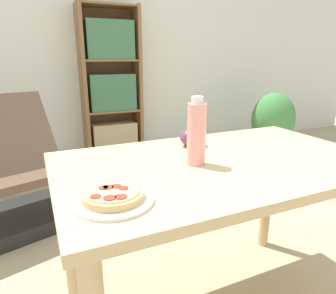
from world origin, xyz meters
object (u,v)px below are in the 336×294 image
grape_bunch (192,137)px  drink_bottle (196,133)px  bookshelf (112,90)px  potted_plant_floor (273,121)px  lounge_chair_near (17,185)px  pizza_on_plate (113,197)px

grape_bunch → drink_bottle: (-0.10, -0.22, 0.08)m
drink_bottle → bookshelf: size_ratio=0.15×
grape_bunch → potted_plant_floor: grape_bunch is taller
drink_bottle → potted_plant_floor: bearing=40.4°
grape_bunch → bookshelf: bearing=85.5°
grape_bunch → lounge_chair_near: (-0.81, 1.02, -0.50)m
grape_bunch → lounge_chair_near: bearing=128.3°
grape_bunch → bookshelf: (0.17, 2.16, 0.01)m
drink_bottle → lounge_chair_near: size_ratio=0.28×
bookshelf → grape_bunch: bearing=-94.5°
bookshelf → lounge_chair_near: bearing=-130.8°
pizza_on_plate → drink_bottle: 0.42m
grape_bunch → drink_bottle: bearing=-115.4°
pizza_on_plate → drink_bottle: drink_bottle is taller
drink_bottle → lounge_chair_near: bearing=119.6°
pizza_on_plate → grape_bunch: (0.46, 0.40, 0.03)m
grape_bunch → lounge_chair_near: 1.40m
bookshelf → pizza_on_plate: bearing=-103.9°
pizza_on_plate → drink_bottle: (0.36, 0.18, 0.10)m
lounge_chair_near → pizza_on_plate: bearing=-93.0°
pizza_on_plate → bookshelf: size_ratio=0.14×
lounge_chair_near → bookshelf: (0.98, 1.13, 0.50)m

